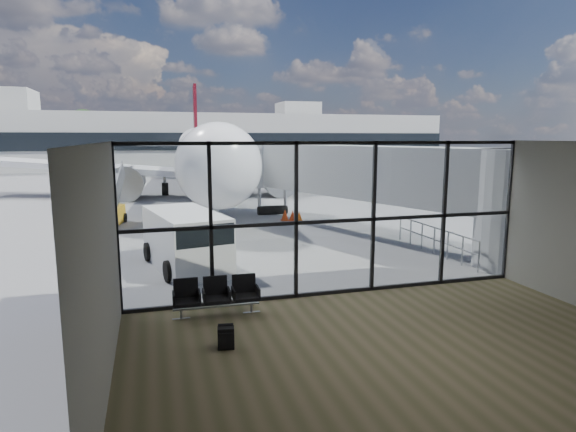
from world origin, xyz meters
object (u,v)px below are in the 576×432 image
service_van (186,239)px  backpack (226,338)px  airliner (203,154)px  seating_row (216,294)px  belt_loader (94,199)px  mobile_stairs (102,214)px

service_van → backpack: bearing=-99.7°
backpack → airliner: bearing=92.8°
backpack → service_van: size_ratio=0.11×
backpack → service_van: (-0.30, 7.04, 0.77)m
backpack → airliner: airliner is taller
seating_row → belt_loader: bearing=104.7°
belt_loader → airliner: bearing=49.2°
mobile_stairs → service_van: bearing=-60.8°
airliner → belt_loader: 10.40m
service_van → belt_loader: bearing=93.6°
backpack → service_van: 7.09m
airliner → belt_loader: size_ratio=10.75×
airliner → mobile_stairs: airliner is taller
service_van → belt_loader: size_ratio=1.29×
seating_row → service_van: service_van is taller
backpack → mobile_stairs: size_ratio=0.14×
seating_row → service_van: (-0.38, 4.87, 0.48)m
seating_row → backpack: seating_row is taller
belt_loader → mobile_stairs: size_ratio=0.97×
backpack → belt_loader: 24.62m
seating_row → mobile_stairs: size_ratio=0.57×
airliner → seating_row: bearing=-91.8°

